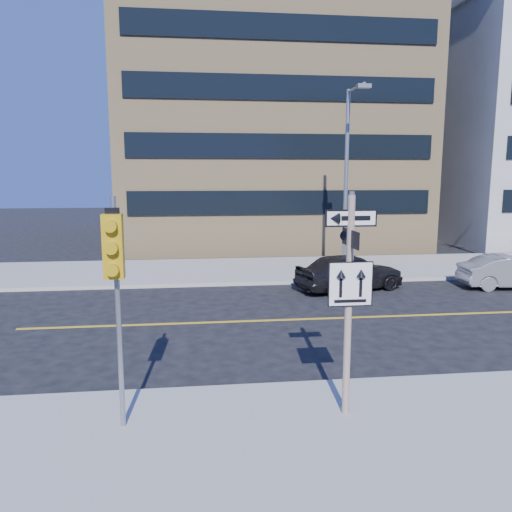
{
  "coord_description": "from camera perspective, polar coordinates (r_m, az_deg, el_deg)",
  "views": [
    {
      "loc": [
        -2.65,
        -10.86,
        4.49
      ],
      "look_at": [
        -0.88,
        4.0,
        2.05
      ],
      "focal_mm": 35.0,
      "sensor_mm": 36.0,
      "label": 1
    }
  ],
  "objects": [
    {
      "name": "sign_pole",
      "position": [
        9.0,
        10.58,
        -4.1
      ],
      "size": [
        0.92,
        0.92,
        4.06
      ],
      "color": "beige",
      "rests_on": "near_sidewalk"
    },
    {
      "name": "ground",
      "position": [
        12.05,
        6.6,
        -12.68
      ],
      "size": [
        120.0,
        120.0,
        0.0
      ],
      "primitive_type": "plane",
      "color": "black",
      "rests_on": "ground"
    },
    {
      "name": "parked_car_a",
      "position": [
        19.89,
        10.62,
        -1.76
      ],
      "size": [
        2.94,
        4.65,
        1.48
      ],
      "primitive_type": "imported",
      "rotation": [
        0.0,
        0.0,
        1.87
      ],
      "color": "black",
      "rests_on": "ground"
    },
    {
      "name": "streetlight_a",
      "position": [
        22.62,
        10.47,
        9.79
      ],
      "size": [
        0.55,
        2.25,
        8.0
      ],
      "color": "gray",
      "rests_on": "far_sidewalk"
    },
    {
      "name": "traffic_signal",
      "position": [
        8.44,
        -15.87,
        -1.08
      ],
      "size": [
        0.32,
        0.45,
        4.0
      ],
      "color": "gray",
      "rests_on": "near_sidewalk"
    },
    {
      "name": "building_brick",
      "position": [
        36.44,
        0.62,
        16.38
      ],
      "size": [
        18.0,
        18.0,
        18.0
      ],
      "primitive_type": "cube",
      "color": "tan",
      "rests_on": "ground"
    },
    {
      "name": "parked_car_b",
      "position": [
        22.33,
        27.16,
        -1.66
      ],
      "size": [
        1.77,
        4.09,
        1.31
      ],
      "primitive_type": "imported",
      "rotation": [
        0.0,
        0.0,
        1.47
      ],
      "color": "slate",
      "rests_on": "ground"
    }
  ]
}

